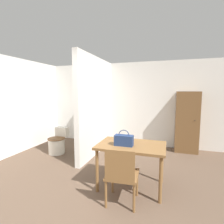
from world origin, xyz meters
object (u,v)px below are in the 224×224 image
object	(u,v)px
toilet	(58,143)
handbag	(124,140)
wooden_cabinet	(187,122)
dining_table	(131,149)
wooden_chair	(121,174)

from	to	relation	value
toilet	handbag	distance (m)	2.47
wooden_cabinet	dining_table	bearing A→B (deg)	-115.68
wooden_cabinet	wooden_chair	bearing A→B (deg)	-111.94
dining_table	handbag	distance (m)	0.23
dining_table	wooden_cabinet	world-z (taller)	wooden_cabinet
dining_table	wooden_cabinet	distance (m)	2.46
handbag	wooden_cabinet	xyz separation A→B (m)	(1.17, 2.32, -0.02)
toilet	wooden_cabinet	size ratio (longest dim) A/B	0.40
wooden_chair	handbag	world-z (taller)	handbag
wooden_chair	wooden_cabinet	bearing A→B (deg)	64.18
toilet	wooden_chair	bearing A→B (deg)	-35.85
wooden_chair	toilet	distance (m)	2.69
handbag	toilet	bearing A→B (deg)	151.19
handbag	wooden_cabinet	bearing A→B (deg)	63.18
handbag	dining_table	bearing A→B (deg)	44.18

